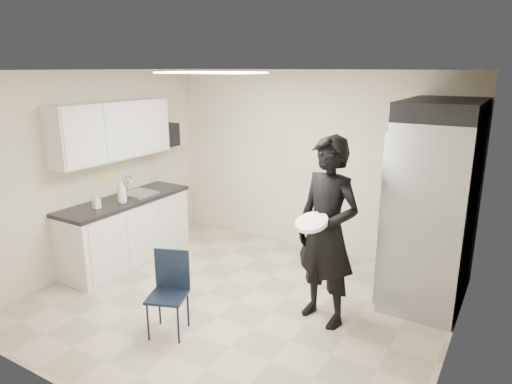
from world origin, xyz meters
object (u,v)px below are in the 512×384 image
Objects in this scene: lower_counter at (127,232)px; man_tuxedo at (327,232)px; commercial_fridge at (433,212)px; folding_chair at (167,297)px.

lower_counter is 3.01m from man_tuxedo.
commercial_fridge is at bearing 15.88° from lower_counter.
folding_chair is 0.41× the size of man_tuxedo.
man_tuxedo is (2.95, -0.03, 0.57)m from lower_counter.
lower_counter is 3.98m from commercial_fridge.
folding_chair is at bearing -123.57° from man_tuxedo.
man_tuxedo is at bearing -126.75° from commercial_fridge.
lower_counter is at bearing 125.84° from folding_chair.
commercial_fridge is at bearing 24.83° from folding_chair.
lower_counter is at bearing -164.60° from man_tuxedo.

